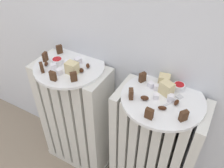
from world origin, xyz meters
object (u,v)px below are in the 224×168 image
radiator_left (77,119)px  fork (175,100)px  jam_bowl_right (179,86)px  radiator_right (153,153)px  plate_left (69,66)px  plate_right (163,99)px  jam_bowl_left (57,61)px

radiator_left → fork: bearing=1.1°
radiator_left → jam_bowl_right: (0.45, 0.07, 0.35)m
radiator_right → plate_left: bearing=180.0°
plate_right → jam_bowl_left: (-0.47, -0.01, 0.02)m
plate_right → jam_bowl_right: size_ratio=6.94×
radiator_left → jam_bowl_left: bearing=-165.0°
jam_bowl_left → jam_bowl_right: same height
jam_bowl_right → jam_bowl_left: bearing=-170.2°
radiator_left → plate_right: plate_right is taller
radiator_right → jam_bowl_right: size_ratio=14.60×
radiator_right → plate_left: (-0.42, 0.00, 0.33)m
plate_left → jam_bowl_right: size_ratio=6.94×
fork → plate_right: bearing=-167.9°
plate_right → fork: (0.04, 0.01, 0.01)m
radiator_right → fork: (0.04, 0.01, 0.34)m
radiator_left → plate_left: 0.33m
radiator_left → fork: 0.57m
plate_left → plate_right: size_ratio=1.00×
plate_right → fork: bearing=12.1°
plate_left → jam_bowl_right: (0.45, 0.07, 0.02)m
radiator_right → plate_left: 0.53m
plate_right → jam_bowl_left: jam_bowl_left is taller
radiator_right → plate_right: bearing=0.0°
radiator_right → plate_right: (0.00, 0.00, 0.33)m
jam_bowl_left → plate_left: bearing=15.0°
jam_bowl_right → fork: (0.01, -0.07, -0.01)m
radiator_right → jam_bowl_right: jam_bowl_right is taller
jam_bowl_left → jam_bowl_right: size_ratio=1.07×
radiator_left → jam_bowl_left: size_ratio=13.65×
radiator_right → jam_bowl_right: 0.36m
radiator_left → plate_left: size_ratio=2.10×
radiator_right → plate_right: plate_right is taller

